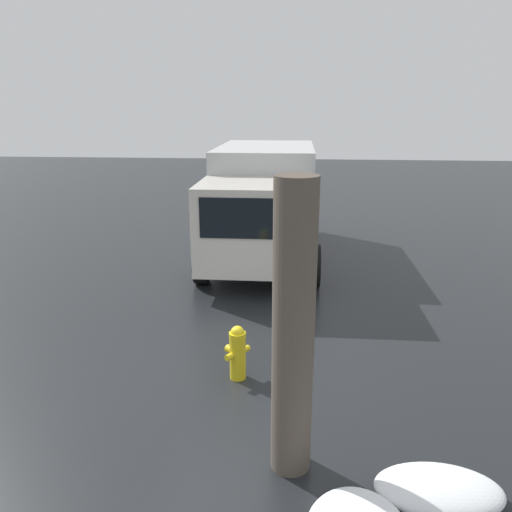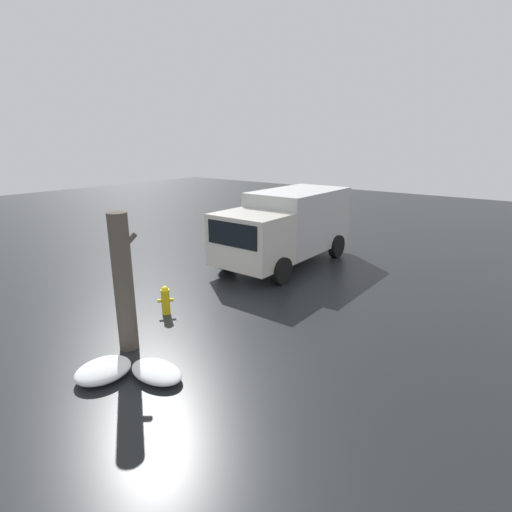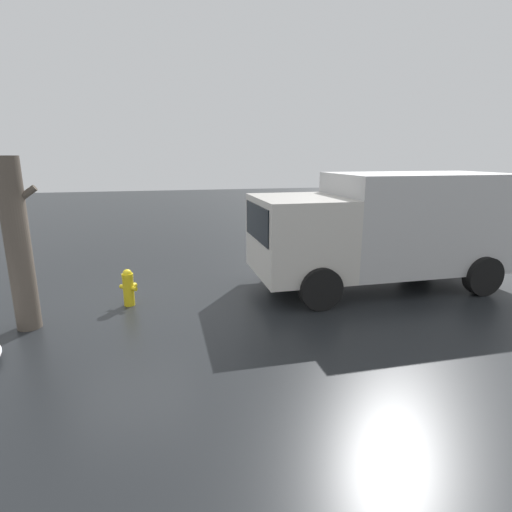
# 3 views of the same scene
# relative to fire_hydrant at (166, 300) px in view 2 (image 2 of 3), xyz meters

# --- Properties ---
(ground_plane) EXTENTS (60.00, 60.00, 0.00)m
(ground_plane) POSITION_rel_fire_hydrant_xyz_m (-0.00, -0.00, -0.41)
(ground_plane) COLOR black
(fire_hydrant) EXTENTS (0.39, 0.37, 0.80)m
(fire_hydrant) POSITION_rel_fire_hydrant_xyz_m (0.00, 0.00, 0.00)
(fire_hydrant) COLOR yellow
(fire_hydrant) RESTS_ON ground_plane
(tree_trunk) EXTENTS (0.64, 0.42, 3.11)m
(tree_trunk) POSITION_rel_fire_hydrant_xyz_m (-1.73, -0.77, 1.16)
(tree_trunk) COLOR brown
(tree_trunk) RESTS_ON ground_plane
(delivery_truck) EXTENTS (6.07, 2.67, 2.71)m
(delivery_truck) POSITION_rel_fire_hydrant_xyz_m (5.98, 0.04, 1.07)
(delivery_truck) COLOR beige
(delivery_truck) RESTS_ON ground_plane
(snow_pile_by_hydrant) EXTENTS (0.74, 1.24, 0.25)m
(snow_pile_by_hydrant) POSITION_rel_fire_hydrant_xyz_m (-2.12, -2.22, -0.28)
(snow_pile_by_hydrant) COLOR white
(snow_pile_by_hydrant) RESTS_ON ground_plane
(snow_pile_curbside) EXTENTS (1.12, 0.93, 0.31)m
(snow_pile_curbside) POSITION_rel_fire_hydrant_xyz_m (-2.77, -1.38, -0.26)
(snow_pile_curbside) COLOR white
(snow_pile_curbside) RESTS_ON ground_plane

